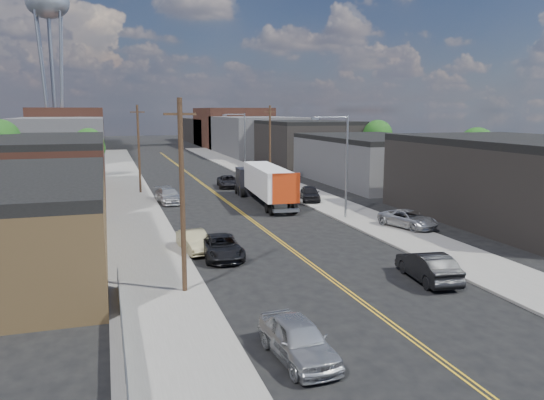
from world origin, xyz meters
TOP-DOWN VIEW (x-y plane):
  - ground at (0.00, 60.00)m, footprint 260.00×260.00m
  - centerline at (0.00, 45.00)m, footprint 0.32×120.00m
  - sidewalk_left at (-9.50, 45.00)m, footprint 5.00×140.00m
  - sidewalk_right at (9.50, 45.00)m, footprint 5.00×140.00m
  - warehouse_tan at (-18.00, 18.00)m, footprint 12.00×22.00m
  - warehouse_brown at (-18.00, 44.00)m, footprint 12.00×26.00m
  - industrial_right_a at (21.99, 20.00)m, footprint 14.00×22.00m
  - industrial_right_b at (22.00, 46.00)m, footprint 14.00×24.00m
  - industrial_right_c at (22.00, 72.00)m, footprint 14.00×22.00m
  - skyline_left_a at (-20.00, 95.00)m, footprint 16.00×30.00m
  - skyline_right_a at (20.00, 95.00)m, footprint 16.00×30.00m
  - skyline_left_b at (-20.00, 120.00)m, footprint 16.00×26.00m
  - skyline_right_b at (20.00, 120.00)m, footprint 16.00×26.00m
  - skyline_left_c at (-20.00, 140.00)m, footprint 16.00×40.00m
  - skyline_right_c at (20.00, 140.00)m, footprint 16.00×40.00m
  - water_tower at (-22.00, 110.00)m, footprint 9.00×9.00m
  - streetlight_near at (7.60, 25.00)m, footprint 3.39×0.25m
  - streetlight_far at (7.60, 60.00)m, footprint 3.39×0.25m
  - utility_pole_left_near at (-8.20, 10.00)m, footprint 1.60×0.26m
  - utility_pole_left_far at (-8.20, 45.00)m, footprint 1.60×0.26m
  - utility_pole_right at (8.20, 48.00)m, footprint 1.60×0.26m
  - chainlink_fence at (-11.50, 3.50)m, footprint 0.05×16.00m
  - tree_left_mid at (-23.94, 55.00)m, footprint 5.10×5.04m
  - tree_left_far at (-13.94, 62.00)m, footprint 4.35×4.20m
  - tree_right_near at (30.06, 36.00)m, footprint 4.60×4.48m
  - tree_right_far at (30.06, 60.00)m, footprint 4.85×4.76m
  - semi_truck at (3.37, 34.89)m, footprint 3.37×15.06m
  - car_left_a at (-5.15, 1.27)m, footprint 2.24×4.83m
  - car_left_b at (-6.40, 18.00)m, footprint 2.00×4.48m
  - car_left_c at (-5.00, 16.00)m, footprint 2.59×5.31m
  - car_left_d at (-5.86, 37.77)m, footprint 2.77×5.44m
  - car_right_oncoming at (5.00, 8.00)m, footprint 2.28×5.15m
  - car_right_lot_a at (11.00, 19.74)m, footprint 3.73×5.45m
  - car_right_lot_c at (8.20, 34.00)m, footprint 2.93×4.84m
  - car_ahead_truck at (2.44, 46.98)m, footprint 2.97×5.41m

SIDE VIEW (x-z plane):
  - ground at x=0.00m, z-range 0.00..0.00m
  - centerline at x=0.00m, z-range 0.00..0.01m
  - sidewalk_left at x=-9.50m, z-range 0.00..0.15m
  - sidewalk_right at x=9.50m, z-range 0.00..0.15m
  - chainlink_fence at x=-11.50m, z-range 0.04..1.27m
  - car_left_b at x=-6.40m, z-range 0.00..1.43m
  - car_ahead_truck at x=2.44m, z-range 0.00..1.44m
  - car_left_c at x=-5.00m, z-range 0.00..1.45m
  - car_left_d at x=-5.86m, z-range 0.00..1.51m
  - car_left_a at x=-5.15m, z-range 0.00..1.60m
  - car_right_oncoming at x=5.00m, z-range 0.00..1.64m
  - car_right_lot_a at x=11.00m, z-range 0.15..1.53m
  - car_right_lot_c at x=8.20m, z-range 0.15..1.69m
  - semi_truck at x=3.37m, z-range 0.27..4.17m
  - warehouse_tan at x=-18.00m, z-range 0.00..5.60m
  - industrial_right_b at x=22.00m, z-range 0.00..6.10m
  - warehouse_brown at x=-18.00m, z-range 0.00..6.60m
  - skyline_left_c at x=-20.00m, z-range 0.00..7.00m
  - skyline_right_c at x=20.00m, z-range 0.00..7.00m
  - industrial_right_a at x=21.99m, z-range 0.00..7.10m
  - industrial_right_c at x=22.00m, z-range 0.00..7.60m
  - skyline_left_a at x=-20.00m, z-range 0.00..8.00m
  - skyline_right_a at x=20.00m, z-range 0.00..8.00m
  - tree_left_far at x=-13.94m, z-range 1.08..8.05m
  - tree_right_near at x=30.06m, z-range 1.15..8.59m
  - skyline_left_b at x=-20.00m, z-range 0.00..10.00m
  - skyline_right_b at x=20.00m, z-range 0.00..10.00m
  - utility_pole_left_near at x=-8.20m, z-range 0.14..10.14m
  - utility_pole_left_far at x=-8.20m, z-range 0.14..10.14m
  - utility_pole_right at x=8.20m, z-range 0.14..10.14m
  - tree_right_far at x=30.06m, z-range 1.22..9.13m
  - streetlight_near at x=7.60m, z-range 0.83..9.83m
  - streetlight_far at x=7.60m, z-range 0.83..9.83m
  - tree_left_mid at x=-23.94m, z-range 1.30..9.67m
  - water_tower at x=-22.00m, z-range 12.20..49.10m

